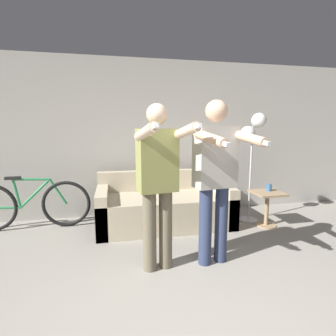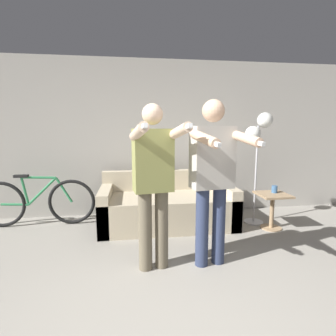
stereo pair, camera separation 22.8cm
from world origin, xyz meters
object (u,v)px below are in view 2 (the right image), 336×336
Objects in this scene: floor_lamp at (258,136)px; person_left at (154,177)px; couch at (167,207)px; person_right at (213,172)px; cat at (158,165)px; cup at (274,189)px; side_table at (272,204)px; bicycle at (37,202)px.

person_left is at bearing -145.63° from floor_lamp.
person_right is at bearing -76.20° from couch.
couch is at bearing -74.74° from cat.
floor_lamp is (1.06, 1.15, 0.34)m from person_right.
person_right reaches higher than cup.
cat is at bearing 157.82° from cup.
cat is 0.75× the size of side_table.
person_right is at bearing -143.66° from side_table.
person_left is 2.31m from bicycle.
person_left reaches higher than bicycle.
couch is at bearing 175.60° from floor_lamp.
couch is 18.72× the size of cup.
person_left is 4.32× the size of cat.
cup is at bearing -47.28° from floor_lamp.
couch is 1.17× the size of floor_lamp.
bicycle is at bearing 129.32° from person_left.
floor_lamp is (1.47, -0.47, 0.48)m from cat.
side_table is 0.22m from cup.
bicycle reaches higher than side_table.
cup is 3.57m from bicycle.
person_right is at bearing -8.72° from person_left.
couch is 3.78× the size of side_table.
cat is (0.21, 1.62, -0.11)m from person_left.
couch is at bearing 166.37° from side_table.
bicycle is (-3.48, 0.60, -0.01)m from side_table.
side_table is (1.20, 0.88, -0.65)m from person_right.
person_left reaches higher than side_table.
cat is (-0.10, 0.36, 0.61)m from couch.
bicycle is at bearing 173.34° from couch.
floor_lamp is 15.98× the size of cup.
person_right is 16.53× the size of cup.
side_table is at bearing -13.63° from couch.
floor_lamp is at bearing 118.64° from side_table.
bicycle is at bearing 171.25° from cup.
cat reaches higher than cup.
floor_lamp is at bearing -4.40° from couch.
person_right is at bearing -33.06° from bicycle.
floor_lamp is 1.00× the size of bicycle.
floor_lamp reaches higher than couch.
person_left is 0.97× the size of person_right.
floor_lamp is (1.68, 1.15, 0.37)m from person_left.
person_left is 0.62m from person_right.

